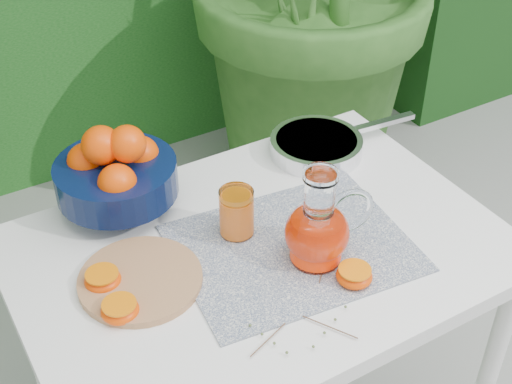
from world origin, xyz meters
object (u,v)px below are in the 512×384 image
fruit_bowl (116,171)px  saute_pan (317,145)px  juice_pitcher (318,230)px  white_table (261,275)px  cutting_board (140,280)px

fruit_bowl → saute_pan: size_ratio=0.81×
juice_pitcher → saute_pan: bearing=55.4°
white_table → juice_pitcher: juice_pitcher is taller
fruit_bowl → juice_pitcher: (0.28, -0.37, -0.02)m
saute_pan → cutting_board: bearing=-160.1°
fruit_bowl → cutting_board: bearing=-103.1°
fruit_bowl → saute_pan: 0.51m
white_table → fruit_bowl: fruit_bowl is taller
juice_pitcher → saute_pan: size_ratio=0.53×
saute_pan → fruit_bowl: bearing=174.6°
white_table → juice_pitcher: (0.08, -0.09, 0.16)m
fruit_bowl → juice_pitcher: 0.46m
cutting_board → white_table: bearing=-6.4°
cutting_board → saute_pan: (0.56, 0.20, 0.02)m
fruit_bowl → saute_pan: fruit_bowl is taller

